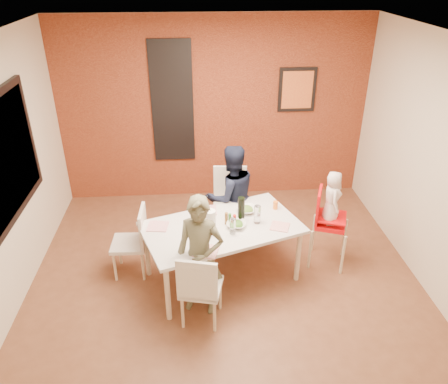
{
  "coord_description": "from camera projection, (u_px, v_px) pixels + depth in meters",
  "views": [
    {
      "loc": [
        -0.32,
        -3.92,
        3.34
      ],
      "look_at": [
        0.0,
        0.3,
        1.05
      ],
      "focal_mm": 35.0,
      "sensor_mm": 36.0,
      "label": 1
    }
  ],
  "objects": [
    {
      "name": "ground",
      "position": [
        226.0,
        284.0,
        5.05
      ],
      "size": [
        4.5,
        4.5,
        0.0
      ],
      "primitive_type": "plane",
      "color": "brown",
      "rests_on": "ground"
    },
    {
      "name": "ceiling",
      "position": [
        227.0,
        41.0,
        3.77
      ],
      "size": [
        4.5,
        4.5,
        0.02
      ],
      "primitive_type": "cube",
      "color": "white",
      "rests_on": "wall_back"
    },
    {
      "name": "wall_back",
      "position": [
        214.0,
        111.0,
        6.38
      ],
      "size": [
        4.5,
        0.02,
        2.7
      ],
      "primitive_type": "cube",
      "color": "beige",
      "rests_on": "ground"
    },
    {
      "name": "wall_front",
      "position": [
        258.0,
        361.0,
        2.43
      ],
      "size": [
        4.5,
        0.02,
        2.7
      ],
      "primitive_type": "cube",
      "color": "beige",
      "rests_on": "ground"
    },
    {
      "name": "wall_right",
      "position": [
        441.0,
        173.0,
        4.56
      ],
      "size": [
        0.02,
        4.5,
        2.7
      ],
      "primitive_type": "cube",
      "color": "beige",
      "rests_on": "ground"
    },
    {
      "name": "brick_accent_wall",
      "position": [
        214.0,
        111.0,
        6.36
      ],
      "size": [
        4.5,
        0.02,
        2.7
      ],
      "primitive_type": "cube",
      "color": "maroon",
      "rests_on": "ground"
    },
    {
      "name": "picture_window_frame",
      "position": [
        3.0,
        161.0,
        4.34
      ],
      "size": [
        0.05,
        1.7,
        1.3
      ],
      "primitive_type": "cube",
      "color": "black",
      "rests_on": "wall_left"
    },
    {
      "name": "picture_window_pane",
      "position": [
        4.0,
        160.0,
        4.34
      ],
      "size": [
        0.02,
        1.55,
        1.15
      ],
      "primitive_type": "cube",
      "color": "black",
      "rests_on": "wall_left"
    },
    {
      "name": "glassblock_strip",
      "position": [
        172.0,
        103.0,
        6.24
      ],
      "size": [
        0.55,
        0.03,
        1.7
      ],
      "primitive_type": "cube",
      "color": "silver",
      "rests_on": "wall_back"
    },
    {
      "name": "glassblock_surround",
      "position": [
        172.0,
        103.0,
        6.24
      ],
      "size": [
        0.6,
        0.03,
        1.76
      ],
      "primitive_type": "cube",
      "color": "black",
      "rests_on": "wall_back"
    },
    {
      "name": "art_print_frame",
      "position": [
        297.0,
        90.0,
        6.28
      ],
      "size": [
        0.54,
        0.03,
        0.64
      ],
      "primitive_type": "cube",
      "color": "black",
      "rests_on": "wall_back"
    },
    {
      "name": "art_print_canvas",
      "position": [
        297.0,
        90.0,
        6.27
      ],
      "size": [
        0.44,
        0.01,
        0.54
      ],
      "primitive_type": "cube",
      "color": "orange",
      "rests_on": "wall_back"
    },
    {
      "name": "dining_table",
      "position": [
        222.0,
        231.0,
        4.86
      ],
      "size": [
        1.92,
        1.46,
        0.71
      ],
      "rotation": [
        0.0,
        0.0,
        0.34
      ],
      "color": "silver",
      "rests_on": "ground"
    },
    {
      "name": "chair_near",
      "position": [
        200.0,
        287.0,
        4.29
      ],
      "size": [
        0.48,
        0.48,
        0.86
      ],
      "rotation": [
        0.0,
        0.0,
        2.91
      ],
      "color": "silver",
      "rests_on": "ground"
    },
    {
      "name": "chair_far",
      "position": [
        230.0,
        198.0,
        5.76
      ],
      "size": [
        0.47,
        0.47,
        0.94
      ],
      "rotation": [
        0.0,
        0.0,
        -0.08
      ],
      "color": "white",
      "rests_on": "ground"
    },
    {
      "name": "chair_left",
      "position": [
        135.0,
        238.0,
        5.03
      ],
      "size": [
        0.41,
        0.41,
        0.85
      ],
      "rotation": [
        0.0,
        0.0,
        4.68
      ],
      "color": "silver",
      "rests_on": "ground"
    },
    {
      "name": "high_chair",
      "position": [
        327.0,
        220.0,
        5.16
      ],
      "size": [
        0.52,
        0.52,
        0.98
      ],
      "rotation": [
        0.0,
        0.0,
        1.22
      ],
      "color": "red",
      "rests_on": "ground"
    },
    {
      "name": "child_near",
      "position": [
        200.0,
        256.0,
        4.4
      ],
      "size": [
        0.56,
        0.44,
        1.34
      ],
      "primitive_type": "imported",
      "rotation": [
        0.0,
        0.0,
        -0.27
      ],
      "color": "brown",
      "rests_on": "ground"
    },
    {
      "name": "child_far",
      "position": [
        231.0,
        197.0,
        5.47
      ],
      "size": [
        0.79,
        0.69,
        1.37
      ],
      "primitive_type": "imported",
      "rotation": [
        0.0,
        0.0,
        3.44
      ],
      "color": "black",
      "rests_on": "ground"
    },
    {
      "name": "toddler",
      "position": [
        332.0,
        198.0,
        5.0
      ],
      "size": [
        0.23,
        0.33,
        0.65
      ],
      "primitive_type": "imported",
      "rotation": [
        0.0,
        0.0,
        1.5
      ],
      "color": "silver",
      "rests_on": "high_chair"
    },
    {
      "name": "plate_near_left",
      "position": [
        206.0,
        251.0,
        4.41
      ],
      "size": [
        0.29,
        0.29,
        0.01
      ],
      "primitive_type": "cube",
      "rotation": [
        0.0,
        0.0,
        -0.27
      ],
      "color": "white",
      "rests_on": "dining_table"
    },
    {
      "name": "plate_far_mid",
      "position": [
        207.0,
        210.0,
        5.12
      ],
      "size": [
        0.22,
        0.22,
        0.01
      ],
      "primitive_type": "cube",
      "rotation": [
        0.0,
        0.0,
        -0.0
      ],
      "color": "silver",
      "rests_on": "dining_table"
    },
    {
      "name": "plate_near_right",
      "position": [
        280.0,
        226.0,
        4.81
      ],
      "size": [
        0.25,
        0.25,
        0.01
      ],
      "primitive_type": "cube",
      "rotation": [
        0.0,
        0.0,
        -0.36
      ],
      "color": "white",
      "rests_on": "dining_table"
    },
    {
      "name": "plate_far_left",
      "position": [
        158.0,
        226.0,
        4.82
      ],
      "size": [
        0.24,
        0.24,
        0.01
      ],
      "primitive_type": "cube",
      "rotation": [
        0.0,
        0.0,
        -0.13
      ],
      "color": "white",
      "rests_on": "dining_table"
    },
    {
      "name": "salad_bowl_a",
      "position": [
        236.0,
        224.0,
        4.81
      ],
      "size": [
        0.27,
        0.27,
        0.05
      ],
      "primitive_type": "imported",
      "rotation": [
        0.0,
        0.0,
        -0.29
      ],
      "color": "white",
      "rests_on": "dining_table"
    },
    {
      "name": "salad_bowl_b",
      "position": [
        247.0,
        210.0,
        5.09
      ],
      "size": [
        0.25,
        0.25,
        0.06
      ],
      "primitive_type": "imported",
      "rotation": [
        0.0,
        0.0,
        0.13
      ],
      "color": "white",
      "rests_on": "dining_table"
    },
    {
      "name": "wine_bottle",
      "position": [
        241.0,
        209.0,
        4.86
      ],
      "size": [
        0.08,
        0.08,
        0.3
      ],
      "primitive_type": "cylinder",
      "color": "black",
      "rests_on": "dining_table"
    },
    {
      "name": "wine_glass_a",
      "position": [
        233.0,
        226.0,
        4.66
      ],
      "size": [
        0.06,
        0.06,
        0.18
      ],
      "primitive_type": "cylinder",
      "color": "silver",
      "rests_on": "dining_table"
    },
    {
      "name": "wine_glass_b",
      "position": [
        257.0,
        214.0,
        4.84
      ],
      "size": [
        0.08,
        0.08,
        0.21
      ],
      "primitive_type": "cylinder",
      "color": "white",
      "rests_on": "dining_table"
    },
    {
      "name": "paper_towel_roll",
      "position": [
        210.0,
        222.0,
        4.66
      ],
      "size": [
        0.12,
        0.12,
        0.27
      ],
      "primitive_type": "cylinder",
      "color": "white",
      "rests_on": "dining_table"
    },
    {
      "name": "condiment_red",
      "position": [
        234.0,
        221.0,
        4.79
      ],
      "size": [
        0.04,
        0.04,
        0.15
      ],
      "primitive_type": "cylinder",
      "color": "red",
      "rests_on": "dining_table"
    },
    {
      "name": "condiment_green",
      "position": [
        230.0,
        219.0,
        4.85
      ],
      "size": [
        0.03,
        0.03,
        0.13
      ],
      "primitive_type": "cylinder",
      "color": "#307B29",
      "rests_on": "dining_table"
    },
    {
      "name": "condiment_brown",
      "position": [
        226.0,
        218.0,
        4.84
      ],
      "size": [
        0.04,
        0.04,
        0.14
      ],
      "primitive_type": "cylinder",
      "color": "brown",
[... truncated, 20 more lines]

